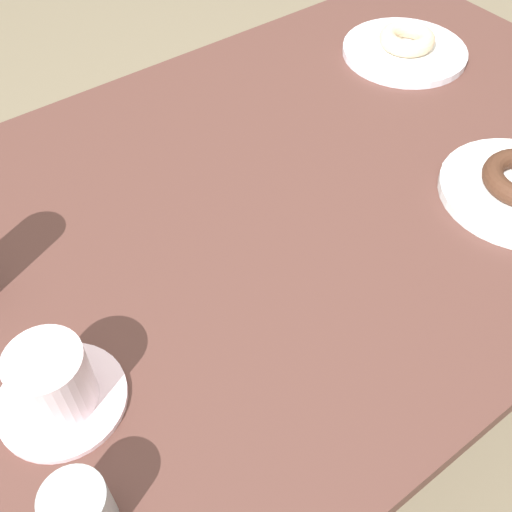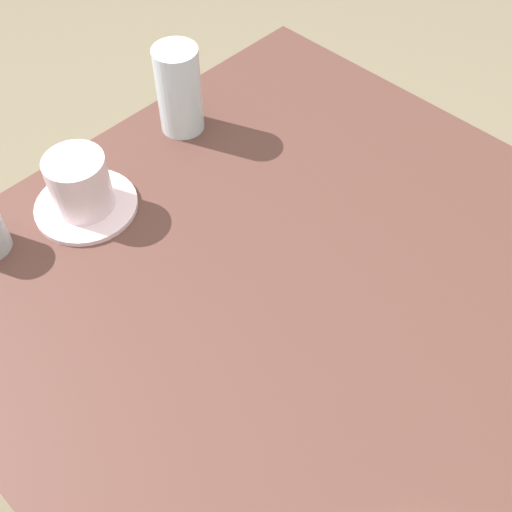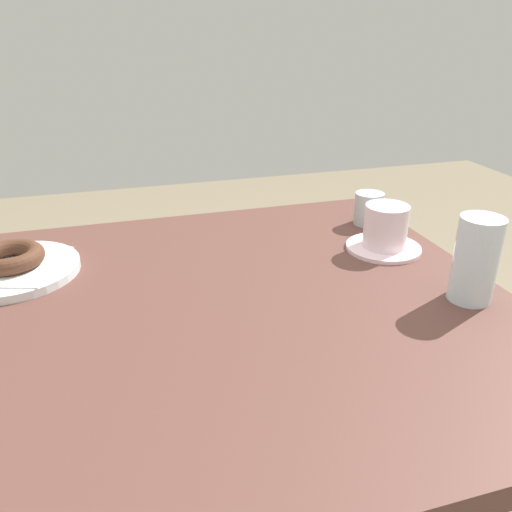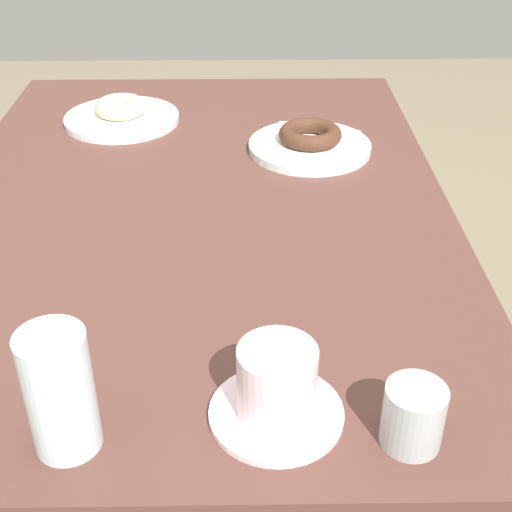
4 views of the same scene
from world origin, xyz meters
The scene contains 3 objects.
table centered at (0.00, 0.00, 0.63)m, with size 1.18×0.82×0.70m.
water_glass centered at (0.51, -0.09, 0.77)m, with size 0.07×0.07×0.14m, color silver.
coffee_cup centered at (0.48, 0.11, 0.74)m, with size 0.14×0.14×0.09m.
Camera 2 is at (-0.10, 0.38, 1.34)m, focal length 44.21 mm.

